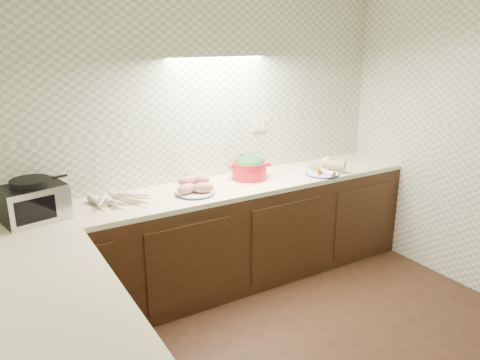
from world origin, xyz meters
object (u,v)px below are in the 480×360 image
toaster_oven (33,201)px  veg_plate (325,167)px  dutch_oven (249,167)px  parsnip_pile (113,202)px  onion_bowl (190,182)px  sweet_potato_plate (194,187)px

toaster_oven → veg_plate: 2.44m
veg_plate → dutch_oven: bearing=163.9°
parsnip_pile → onion_bowl: bearing=9.4°
toaster_oven → dutch_oven: toaster_oven is taller
sweet_potato_plate → toaster_oven: bearing=177.0°
parsnip_pile → onion_bowl: 0.68m
toaster_oven → parsnip_pile: toaster_oven is taller
sweet_potato_plate → veg_plate: 1.28m
parsnip_pile → sweet_potato_plate: bearing=-4.5°
sweet_potato_plate → veg_plate: bearing=-3.3°
onion_bowl → veg_plate: veg_plate is taller
onion_bowl → veg_plate: bearing=-10.8°
onion_bowl → toaster_oven: bearing=-175.2°
onion_bowl → veg_plate: 1.26m
onion_bowl → sweet_potato_plate: bearing=-103.1°
sweet_potato_plate → veg_plate: (1.27, -0.07, -0.01)m
toaster_oven → veg_plate: toaster_oven is taller
sweet_potato_plate → onion_bowl: sweet_potato_plate is taller
dutch_oven → toaster_oven: bearing=-162.5°
sweet_potato_plate → dutch_oven: 0.60m
parsnip_pile → toaster_oven: bearing=178.8°
veg_plate → toaster_oven: bearing=176.8°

